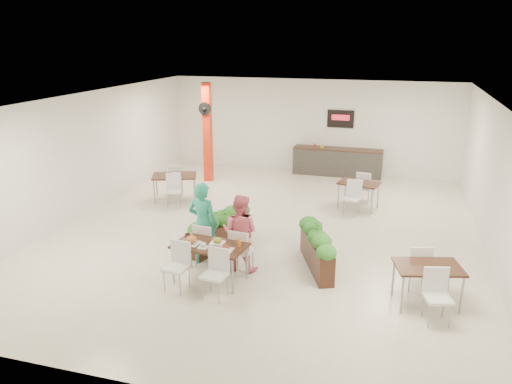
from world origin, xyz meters
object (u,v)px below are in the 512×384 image
side_table_b (359,187)px  red_column (207,132)px  main_table (209,250)px  diner_man (203,224)px  diner_woman (240,232)px  planter_right (317,245)px  planter_left (221,227)px  service_counter (337,161)px  side_table_a (175,179)px  side_table_c (428,273)px

side_table_b → red_column: bearing=175.7°
main_table → diner_man: 0.80m
diner_woman → planter_right: 1.60m
main_table → planter_right: bearing=30.6°
planter_left → diner_woman: bearing=-50.3°
service_counter → diner_woman: bearing=-97.1°
diner_woman → side_table_b: bearing=-107.0°
red_column → side_table_a: bearing=-95.0°
red_column → side_table_a: 2.41m
main_table → planter_right: planter_right is taller
red_column → diner_woman: 6.73m
service_counter → planter_right: bearing=-85.9°
planter_right → side_table_a: bearing=145.0°
side_table_b → side_table_c: size_ratio=1.00×
service_counter → side_table_c: (2.64, -8.27, 0.13)m
side_table_c → side_table_a: bearing=133.4°
planter_left → main_table: bearing=-78.5°
red_column → diner_woman: (3.03, -5.96, -0.85)m
side_table_b → side_table_c: same height
red_column → planter_left: 5.70m
service_counter → side_table_c: size_ratio=1.79×
diner_man → planter_right: bearing=-161.6°
planter_left → side_table_a: planter_left is taller
main_table → side_table_a: 5.24m
service_counter → side_table_b: size_ratio=1.79×
red_column → side_table_c: 9.28m
service_counter → side_table_c: service_counter is taller
red_column → diner_woman: red_column is taller
diner_woman → planter_left: (-0.72, 0.87, -0.29)m
main_table → side_table_b: size_ratio=1.05×
side_table_a → diner_woman: bearing=-71.1°
side_table_a → main_table: bearing=-79.2°
planter_left → planter_right: planter_right is taller
diner_woman → side_table_c: diner_woman is taller
service_counter → planter_right: size_ratio=1.65×
planter_left → side_table_b: size_ratio=1.05×
diner_man → side_table_a: diner_man is taller
diner_man → planter_left: size_ratio=1.02×
diner_man → planter_right: (2.29, 0.48, -0.40)m
red_column → service_counter: size_ratio=1.07×
planter_right → side_table_c: (2.12, -0.93, 0.12)m
side_table_a → side_table_c: same height
service_counter → main_table: (-1.38, -8.47, 0.14)m
service_counter → diner_woman: (-0.97, -7.82, 0.30)m
service_counter → planter_right: (0.52, -7.35, 0.01)m
main_table → diner_woman: size_ratio=1.10×
diner_woman → side_table_a: bearing=-42.8°
planter_left → side_table_a: bearing=130.7°
main_table → diner_man: bearing=120.8°
diner_woman → planter_left: bearing=-43.5°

